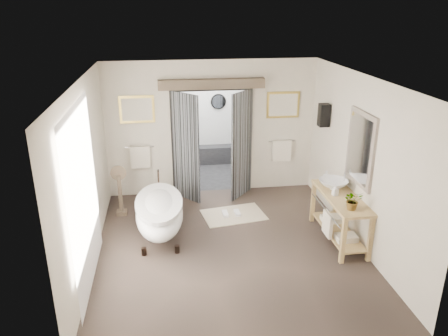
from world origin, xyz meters
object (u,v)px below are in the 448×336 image
Objects in this scene: clawfoot_tub at (159,212)px; vanity at (339,214)px; rug at (234,215)px; basin at (333,184)px.

clawfoot_tub is 3.18m from vanity.
clawfoot_tub is 1.62m from rug.
vanity reaches higher than rug.
rug is (-1.67, 1.20, -0.50)m from vanity.
clawfoot_tub is 3.61× the size of basin.
basin reaches higher than rug.
basin reaches higher than vanity.
vanity is at bearing -11.23° from clawfoot_tub.
basin is at bearing -28.17° from rug.
rug is 2.10m from basin.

